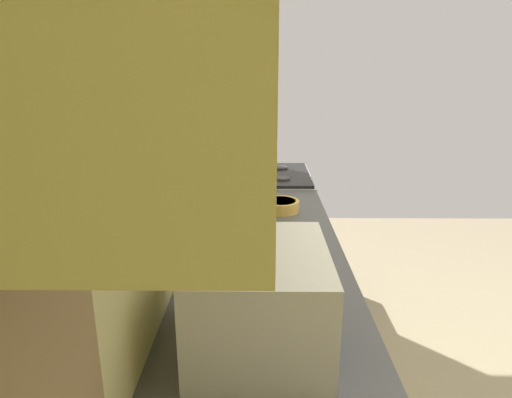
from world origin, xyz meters
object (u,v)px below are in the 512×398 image
Objects in this scene: microwave at (260,298)px; bowl at (280,205)px; kettle at (289,257)px; oven_range at (264,235)px.

microwave reaches higher than bowl.
kettle reaches higher than bowl.
kettle is at bearing -14.33° from microwave.
oven_range reaches higher than bowl.
microwave is 1.18m from bowl.
oven_range is at bearing -0.84° from microwave.
microwave reaches higher than oven_range.
oven_range is 0.91m from bowl.
kettle is (0.43, -0.11, -0.07)m from microwave.
oven_range is at bearing 3.05° from kettle.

